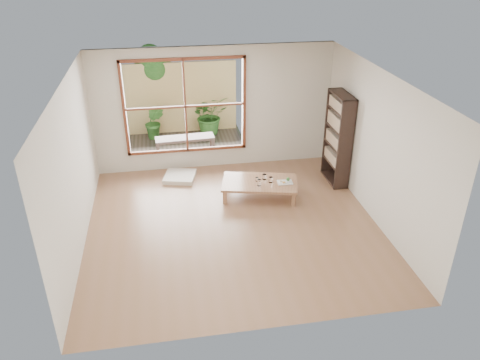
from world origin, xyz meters
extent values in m
plane|color=#8F6447|center=(0.00, 0.00, 0.00)|extent=(5.00, 5.00, 0.00)
cube|color=#A06F4D|center=(0.67, 0.93, 0.29)|extent=(1.58, 1.11, 0.04)
cube|color=#A06F4D|center=(-0.03, 0.75, 0.13)|extent=(0.09, 0.09, 0.27)
cube|color=#A06F4D|center=(0.12, 1.40, 0.13)|extent=(0.09, 0.09, 0.27)
cube|color=#A06F4D|center=(1.22, 0.46, 0.13)|extent=(0.09, 0.09, 0.27)
cube|color=#A06F4D|center=(1.37, 1.10, 0.13)|extent=(0.09, 0.09, 0.27)
cube|color=silver|center=(-0.82, 1.93, 0.04)|extent=(0.74, 0.74, 0.09)
cube|color=black|center=(2.33, 1.32, 0.92)|extent=(0.30, 0.83, 1.85)
cylinder|color=silver|center=(0.62, 0.77, 0.38)|extent=(0.07, 0.07, 0.13)
cylinder|color=silver|center=(0.87, 0.87, 0.37)|extent=(0.08, 0.08, 0.11)
cylinder|color=silver|center=(0.78, 1.02, 0.36)|extent=(0.08, 0.08, 0.10)
cylinder|color=silver|center=(0.62, 0.96, 0.35)|extent=(0.06, 0.06, 0.07)
cube|color=white|center=(1.14, 0.80, 0.32)|extent=(0.30, 0.22, 0.02)
sphere|color=#38732E|center=(1.21, 0.84, 0.37)|extent=(0.07, 0.07, 0.07)
cube|color=orange|center=(1.11, 0.76, 0.34)|extent=(0.05, 0.04, 0.03)
cube|color=beige|center=(1.07, 0.83, 0.34)|extent=(0.06, 0.05, 0.02)
cylinder|color=silver|center=(1.17, 0.74, 0.34)|extent=(0.16, 0.02, 0.01)
cube|color=#372F28|center=(-0.60, 3.56, 0.00)|extent=(2.80, 2.00, 0.05)
cube|color=black|center=(-0.62, 3.09, 0.42)|extent=(1.35, 0.47, 0.06)
cube|color=black|center=(-1.23, 2.90, 0.21)|extent=(0.06, 0.06, 0.37)
cube|color=black|center=(-1.25, 3.21, 0.21)|extent=(0.06, 0.06, 0.37)
cube|color=black|center=(0.02, 2.98, 0.21)|extent=(0.06, 0.06, 0.37)
cube|color=black|center=(0.00, 3.29, 0.21)|extent=(0.06, 0.06, 0.37)
cube|color=tan|center=(-0.60, 4.56, 0.90)|extent=(2.80, 0.06, 1.80)
imported|color=#336224|center=(0.09, 4.28, 0.52)|extent=(1.09, 1.01, 0.99)
imported|color=#336224|center=(-1.29, 4.17, 0.46)|extent=(0.56, 0.50, 0.86)
cylinder|color=#4C3D2D|center=(-1.30, 4.86, 0.80)|extent=(0.14, 0.14, 1.60)
sphere|color=#336224|center=(-1.18, 4.86, 1.65)|extent=(0.84, 0.84, 0.84)
sphere|color=#336224|center=(-1.45, 4.94, 1.45)|extent=(0.70, 0.70, 0.70)
sphere|color=#336224|center=(-1.27, 4.76, 1.90)|extent=(0.64, 0.64, 0.64)
camera|label=1|loc=(-1.05, -6.84, 4.50)|focal=35.00mm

